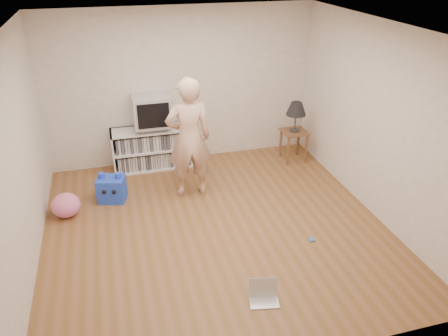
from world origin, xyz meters
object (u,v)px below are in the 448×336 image
side_table (294,138)px  laptop (263,294)px  table_lamp (296,109)px  dvd_deck (153,127)px  person (189,139)px  plush_pink (66,205)px  media_unit (154,148)px  plush_blue (112,189)px  crt_tv (152,111)px

side_table → laptop: 3.53m
table_lamp → dvd_deck: bearing=171.2°
person → laptop: bearing=97.2°
dvd_deck → person: 1.13m
person → plush_pink: person is taller
media_unit → side_table: media_unit is taller
media_unit → side_table: size_ratio=2.55×
dvd_deck → table_lamp: 2.42m
laptop → plush_blue: 2.94m
plush_blue → plush_pink: (-0.64, -0.26, -0.02)m
side_table → table_lamp: (-0.00, 0.00, 0.53)m
crt_tv → media_unit: bearing=90.0°
crt_tv → laptop: crt_tv is taller
crt_tv → plush_blue: size_ratio=1.32×
person → plush_pink: 1.96m
dvd_deck → side_table: 2.43m
dvd_deck → plush_pink: (-1.41, -1.20, -0.57)m
person → plush_blue: 1.38m
laptop → plush_pink: plush_pink is taller
side_table → person: 2.14m
table_lamp → plush_blue: table_lamp is taller
side_table → laptop: bearing=-118.3°
laptop → person: bearing=108.4°
media_unit → person: size_ratio=0.77×
media_unit → laptop: bearing=-78.4°
laptop → plush_pink: bearing=144.3°
side_table → plush_blue: size_ratio=1.21×
crt_tv → side_table: crt_tv is taller
plush_blue → dvd_deck: bearing=65.5°
media_unit → plush_pink: (-1.41, -1.21, -0.18)m
crt_tv → table_lamp: (2.38, -0.37, -0.08)m
dvd_deck → plush_pink: dvd_deck is taller
plush_blue → side_table: bearing=25.0°
dvd_deck → table_lamp: (2.38, -0.37, 0.21)m
media_unit → laptop: 3.56m
person → plush_blue: (-1.17, 0.11, -0.72)m
person → laptop: size_ratio=5.14×
dvd_deck → table_lamp: size_ratio=0.87×
dvd_deck → plush_blue: size_ratio=0.99×
crt_tv → table_lamp: size_ratio=1.17×
media_unit → person: 1.26m
dvd_deck → laptop: dvd_deck is taller
media_unit → dvd_deck: (0.00, -0.02, 0.39)m
dvd_deck → crt_tv: (0.00, -0.00, 0.29)m
person → plush_blue: bearing=-5.3°
crt_tv → plush_pink: size_ratio=1.51×
plush_blue → media_unit: bearing=65.9°
media_unit → crt_tv: size_ratio=2.33×
table_lamp → plush_blue: size_ratio=1.13×
media_unit → plush_blue: media_unit is taller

